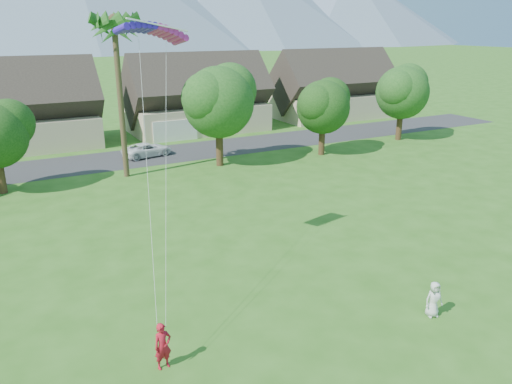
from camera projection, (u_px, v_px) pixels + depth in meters
ground at (391, 376)px, 17.32m from camera, size 500.00×500.00×0.00m
street at (134, 158)px, 45.80m from camera, size 90.00×7.00×0.01m
kite_flyer at (163, 346)px, 17.50m from camera, size 0.69×0.50×1.76m
watcher at (434, 299)px, 20.68m from camera, size 0.86×0.67×1.56m
parked_car at (147, 150)px, 46.18m from camera, size 4.94×3.03×1.28m
houses_row at (113, 107)px, 52.46m from camera, size 72.75×8.19×8.86m
tree_row at (135, 116)px, 38.64m from camera, size 62.27×6.67×8.45m
fan_palm at (114, 22)px, 36.56m from camera, size 3.00×3.00×13.80m
parafoil_kite at (152, 28)px, 21.20m from camera, size 3.21×1.30×0.50m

